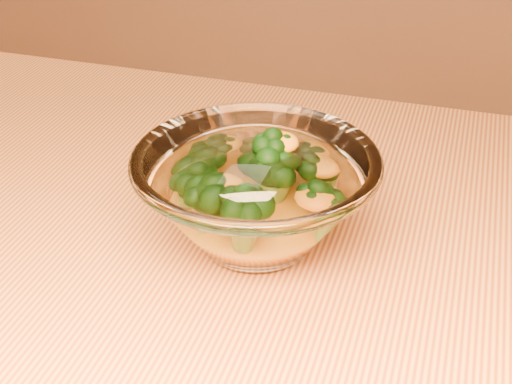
# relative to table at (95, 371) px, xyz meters

# --- Properties ---
(table) EXTENTS (1.20, 0.80, 0.75)m
(table) POSITION_rel_table_xyz_m (0.00, 0.00, 0.00)
(table) COLOR #D2883F
(table) RESTS_ON ground
(glass_bowl) EXTENTS (0.20, 0.20, 0.09)m
(glass_bowl) POSITION_rel_table_xyz_m (0.12, 0.09, 0.14)
(glass_bowl) COLOR white
(glass_bowl) RESTS_ON table
(cheese_sauce) EXTENTS (0.10, 0.10, 0.03)m
(cheese_sauce) POSITION_rel_table_xyz_m (0.12, 0.09, 0.13)
(cheese_sauce) COLOR orange
(cheese_sauce) RESTS_ON glass_bowl
(broccoli_heap) EXTENTS (0.13, 0.12, 0.07)m
(broccoli_heap) POSITION_rel_table_xyz_m (0.11, 0.09, 0.15)
(broccoli_heap) COLOR black
(broccoli_heap) RESTS_ON cheese_sauce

